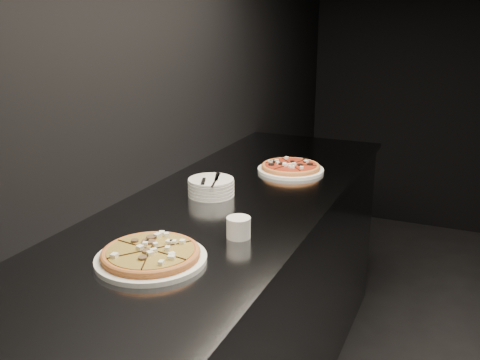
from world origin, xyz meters
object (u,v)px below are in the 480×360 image
at_px(plate_stack, 211,187).
at_px(cutlery, 211,179).
at_px(pizza_mushroom, 151,255).
at_px(counter, 224,313).
at_px(ramekin, 239,227).
at_px(pizza_tomato, 291,167).

relative_size(plate_stack, cutlery, 0.94).
distance_m(plate_stack, cutlery, 0.04).
bearing_deg(pizza_mushroom, plate_stack, 100.15).
xyz_separation_m(counter, pizza_mushroom, (0.02, -0.51, 0.48)).
bearing_deg(plate_stack, pizza_mushroom, -79.85).
bearing_deg(counter, cutlery, 142.35).
relative_size(pizza_mushroom, ramekin, 4.19).
distance_m(pizza_mushroom, ramekin, 0.30).
bearing_deg(ramekin, cutlery, 128.86).
relative_size(cutlery, ramekin, 2.47).
relative_size(plate_stack, ramekin, 2.32).
bearing_deg(pizza_mushroom, counter, 92.00).
distance_m(pizza_mushroom, cutlery, 0.59).
relative_size(counter, pizza_tomato, 8.11).
relative_size(pizza_mushroom, cutlery, 1.70).
bearing_deg(plate_stack, cutlery, -62.38).
bearing_deg(plate_stack, pizza_tomato, 67.67).
xyz_separation_m(pizza_mushroom, pizza_tomato, (0.07, 1.02, -0.00)).
xyz_separation_m(cutlery, ramekin, (0.26, -0.32, -0.03)).
xyz_separation_m(pizza_tomato, plate_stack, (-0.18, -0.43, 0.01)).
height_order(counter, pizza_tomato, pizza_tomato).
xyz_separation_m(pizza_mushroom, ramekin, (0.16, 0.26, 0.02)).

